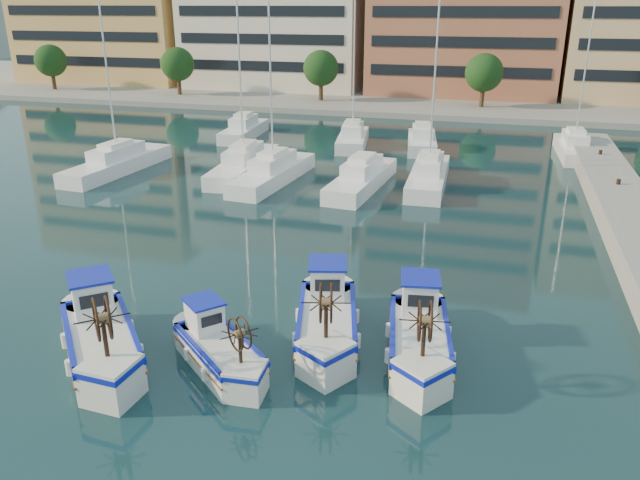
{
  "coord_description": "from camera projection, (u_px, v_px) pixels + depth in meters",
  "views": [
    {
      "loc": [
        5.79,
        -16.7,
        11.16
      ],
      "look_at": [
        -1.1,
        7.64,
        1.5
      ],
      "focal_mm": 35.0,
      "sensor_mm": 36.0,
      "label": 1
    }
  ],
  "objects": [
    {
      "name": "fishing_boat_a",
      "position": [
        100.0,
        335.0,
        20.59
      ],
      "size": [
        4.82,
        5.09,
        3.22
      ],
      "rotation": [
        0.0,
        0.0,
        0.72
      ],
      "color": "silver",
      "rests_on": "ground"
    },
    {
      "name": "fishing_boat_d",
      "position": [
        419.0,
        333.0,
        20.79
      ],
      "size": [
        2.7,
        4.99,
        3.03
      ],
      "rotation": [
        0.0,
        0.0,
        0.16
      ],
      "color": "silver",
      "rests_on": "ground"
    },
    {
      "name": "fishing_boat_c",
      "position": [
        327.0,
        317.0,
        21.83
      ],
      "size": [
        3.13,
        5.13,
        3.11
      ],
      "rotation": [
        0.0,
        0.0,
        0.25
      ],
      "color": "silver",
      "rests_on": "ground"
    },
    {
      "name": "waterfront",
      "position": [
        539.0,
        3.0,
        72.62
      ],
      "size": [
        180.0,
        40.0,
        25.6
      ],
      "color": "gray",
      "rests_on": "ground"
    },
    {
      "name": "ground",
      "position": [
        289.0,
        366.0,
        20.47
      ],
      "size": [
        300.0,
        300.0,
        0.0
      ],
      "primitive_type": "plane",
      "color": "#193D41",
      "rests_on": "ground"
    },
    {
      "name": "yacht_marina",
      "position": [
        360.0,
        158.0,
        45.45
      ],
      "size": [
        41.53,
        22.97,
        11.5
      ],
      "color": "white",
      "rests_on": "ground"
    },
    {
      "name": "fishing_boat_b",
      "position": [
        218.0,
        347.0,
        20.23
      ],
      "size": [
        3.99,
        3.78,
        2.53
      ],
      "rotation": [
        0.0,
        0.0,
        0.85
      ],
      "color": "silver",
      "rests_on": "ground"
    }
  ]
}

